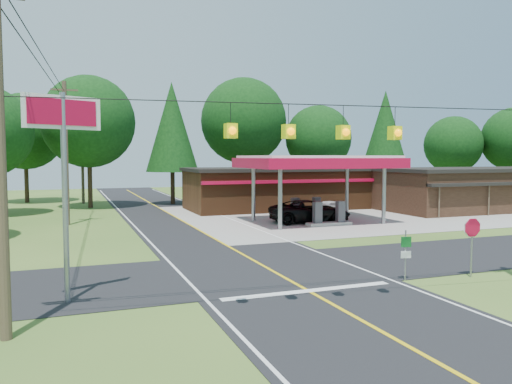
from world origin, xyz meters
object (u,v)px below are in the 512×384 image
object	(u,v)px
suv_car	(310,211)
big_stop_sign	(64,147)
octagonal_stop_sign	(472,232)
gas_canopy	(317,164)
sedan_car	(315,201)

from	to	relation	value
suv_car	big_stop_sign	world-z (taller)	big_stop_sign
octagonal_stop_sign	gas_canopy	bearing A→B (deg)	83.28
sedan_car	gas_canopy	bearing A→B (deg)	-146.05
sedan_car	octagonal_stop_sign	xyz separation A→B (m)	(-5.97, -24.96, 1.03)
gas_canopy	big_stop_sign	size ratio (longest dim) A/B	1.55
gas_canopy	sedan_car	bearing A→B (deg)	63.58
big_stop_sign	suv_car	bearing A→B (deg)	42.54
gas_canopy	suv_car	distance (m)	3.49
suv_car	sedan_car	bearing A→B (deg)	-22.22
gas_canopy	sedan_car	distance (m)	9.60
sedan_car	octagonal_stop_sign	distance (m)	25.69
sedan_car	big_stop_sign	world-z (taller)	big_stop_sign
big_stop_sign	gas_canopy	bearing A→B (deg)	41.44
suv_car	octagonal_stop_sign	world-z (taller)	octagonal_stop_sign
big_stop_sign	octagonal_stop_sign	world-z (taller)	big_stop_sign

